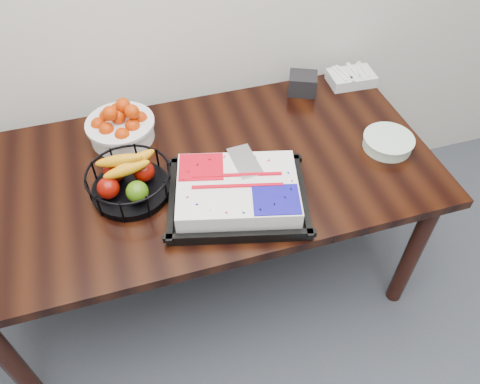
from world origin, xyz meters
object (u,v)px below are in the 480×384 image
object	(u,v)px
cake_tray	(238,193)
fruit_basket	(129,180)
plate_stack	(388,142)
tangerine_bowl	(120,124)
napkin_box	(303,84)
table	(202,183)

from	to	relation	value
cake_tray	fruit_basket	bearing A→B (deg)	156.80
fruit_basket	plate_stack	world-z (taller)	fruit_basket
cake_tray	fruit_basket	distance (m)	0.39
tangerine_bowl	fruit_basket	distance (m)	0.31
cake_tray	napkin_box	world-z (taller)	cake_tray
napkin_box	plate_stack	bearing A→B (deg)	-67.77
table	napkin_box	distance (m)	0.67
fruit_basket	cake_tray	bearing A→B (deg)	-23.20
table	plate_stack	world-z (taller)	plate_stack
tangerine_bowl	napkin_box	bearing A→B (deg)	6.06
table	cake_tray	size ratio (longest dim) A/B	3.22
table	tangerine_bowl	world-z (taller)	tangerine_bowl
table	cake_tray	distance (m)	0.26
table	napkin_box	bearing A→B (deg)	32.14
table	tangerine_bowl	bearing A→B (deg)	134.95
cake_tray	tangerine_bowl	size ratio (longest dim) A/B	2.05
fruit_basket	napkin_box	distance (m)	0.92
napkin_box	table	bearing A→B (deg)	-147.86
cake_tray	napkin_box	bearing A→B (deg)	49.60
cake_tray	tangerine_bowl	bearing A→B (deg)	126.68
table	plate_stack	bearing A→B (deg)	-7.70
fruit_basket	plate_stack	distance (m)	1.01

